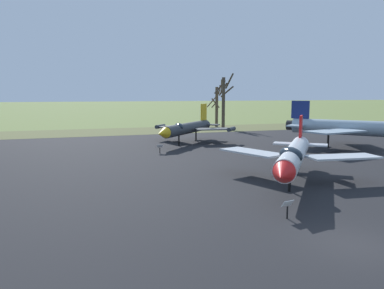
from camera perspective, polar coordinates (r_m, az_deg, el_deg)
name	(u,v)px	position (r m, az deg, el deg)	size (l,w,h in m)	color
ground_plane	(355,246)	(16.65, 23.28, -13.79)	(600.00, 600.00, 0.00)	olive
asphalt_apron	(208,169)	(29.91, 2.39, -3.75)	(103.95, 53.17, 0.05)	black
grass_verge_strip	(134,131)	(61.13, -8.72, 1.98)	(163.95, 12.00, 0.06)	brown
jet_fighter_front_left	(362,128)	(43.92, 24.10, 2.30)	(13.26, 14.42, 5.14)	#8EA3B2
jet_fighter_front_right	(187,128)	(45.06, -0.73, 2.49)	(11.12, 11.40, 4.64)	#33383D
info_placard_front_right	(160,148)	(37.81, -4.85, -0.50)	(0.60, 0.40, 0.92)	black
jet_fighter_rear_center	(294,155)	(25.66, 14.99, -1.58)	(10.48, 11.78, 4.23)	silver
info_placard_rear_center	(287,207)	(18.66, 14.12, -9.10)	(0.64, 0.34, 0.95)	black
bare_tree_left_of_center	(224,100)	(65.51, 4.80, 6.72)	(3.18, 2.90, 9.38)	#42382D
bare_tree_center	(217,105)	(68.19, 3.73, 5.96)	(2.63, 2.66, 8.46)	brown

